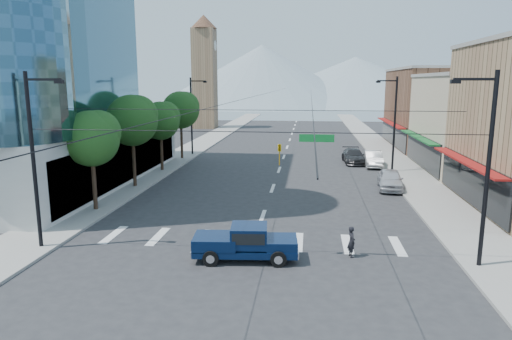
{
  "coord_description": "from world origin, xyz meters",
  "views": [
    {
      "loc": [
        2.85,
        -21.96,
        8.48
      ],
      "look_at": [
        -0.44,
        6.2,
        3.0
      ],
      "focal_mm": 32.0,
      "sensor_mm": 36.0,
      "label": 1
    }
  ],
  "objects_px": {
    "parked_car_mid": "(373,159)",
    "parked_car_far": "(354,156)",
    "pickup_truck": "(245,242)",
    "parked_car_near": "(390,180)",
    "pedestrian": "(351,242)"
  },
  "relations": [
    {
      "from": "pickup_truck",
      "to": "parked_car_near",
      "type": "bearing_deg",
      "value": 54.36
    },
    {
      "from": "pickup_truck",
      "to": "parked_car_near",
      "type": "height_order",
      "value": "pickup_truck"
    },
    {
      "from": "parked_car_near",
      "to": "parked_car_mid",
      "type": "relative_size",
      "value": 1.0
    },
    {
      "from": "pickup_truck",
      "to": "parked_car_far",
      "type": "bearing_deg",
      "value": 69.65
    },
    {
      "from": "parked_car_near",
      "to": "parked_car_far",
      "type": "height_order",
      "value": "parked_car_near"
    },
    {
      "from": "parked_car_near",
      "to": "parked_car_mid",
      "type": "bearing_deg",
      "value": 95.22
    },
    {
      "from": "parked_car_far",
      "to": "parked_car_near",
      "type": "bearing_deg",
      "value": -84.6
    },
    {
      "from": "pedestrian",
      "to": "parked_car_near",
      "type": "height_order",
      "value": "parked_car_near"
    },
    {
      "from": "parked_car_near",
      "to": "parked_car_mid",
      "type": "height_order",
      "value": "parked_car_near"
    },
    {
      "from": "parked_car_mid",
      "to": "parked_car_near",
      "type": "bearing_deg",
      "value": -88.88
    },
    {
      "from": "pickup_truck",
      "to": "parked_car_near",
      "type": "relative_size",
      "value": 1.11
    },
    {
      "from": "parked_car_mid",
      "to": "parked_car_far",
      "type": "bearing_deg",
      "value": 136.84
    },
    {
      "from": "pickup_truck",
      "to": "parked_car_mid",
      "type": "bearing_deg",
      "value": 65.11
    },
    {
      "from": "pickup_truck",
      "to": "pedestrian",
      "type": "height_order",
      "value": "pickup_truck"
    },
    {
      "from": "pedestrian",
      "to": "parked_car_mid",
      "type": "distance_m",
      "value": 25.57
    }
  ]
}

